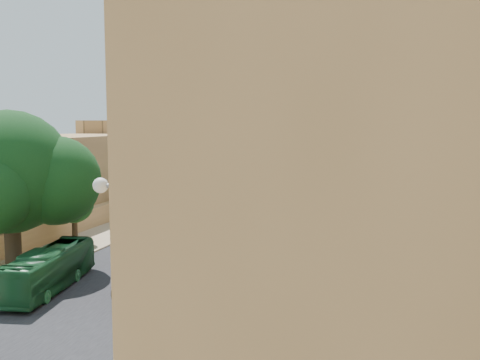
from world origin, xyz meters
The scene contains 33 objects.
ground centered at (0.00, 0.00, 0.00)m, with size 260.00×260.00×0.00m, color brown.
road_surface centered at (0.00, 30.00, 0.01)m, with size 14.00×140.00×0.01m, color black.
sidewalk_east centered at (9.50, 30.00, 0.01)m, with size 5.00×140.00×0.01m, color tan.
sidewalk_west centered at (-9.50, 30.00, 0.01)m, with size 5.00×140.00×0.01m, color tan.
kerb_east centered at (7.00, 30.00, 0.06)m, with size 0.25×140.00×0.12m, color tan.
kerb_west centered at (-7.00, 30.00, 0.06)m, with size 0.25×140.00×0.12m, color tan.
townhouse_a centered at (15.95, -3.00, 6.41)m, with size 9.00×14.00×16.40m.
townhouse_b centered at (15.95, 11.00, 5.66)m, with size 9.00×14.00×14.90m.
townhouse_c centered at (15.95, 25.00, 6.91)m, with size 9.00×14.00×17.40m.
townhouse_d centered at (15.95, 39.00, 6.16)m, with size 9.00×14.00×15.90m.
west_wall centered at (-12.50, 20.00, 0.90)m, with size 1.00×40.00×1.80m, color #AF834F.
west_building_low centered at (-18.00, 18.00, 4.20)m, with size 10.00×28.00×8.40m, color #9B7343.
west_building_mid centered at (-18.00, 44.00, 5.00)m, with size 10.00×22.00×10.00m, color tan.
church centered at (0.00, 78.61, 9.52)m, with size 28.00×22.50×36.30m.
ficus_tree centered at (-9.41, 4.01, 6.27)m, with size 10.61×9.76×10.61m.
street_tree_a centered at (-10.00, 12.00, 3.26)m, with size 3.17×3.17×4.87m.
street_tree_b centered at (-10.00, 24.00, 3.32)m, with size 3.23×3.23×4.97m.
street_tree_c centered at (-10.00, 36.00, 3.48)m, with size 3.38×3.38×5.20m.
street_tree_d centered at (-10.00, 48.00, 3.25)m, with size 3.16×3.16×4.85m.
streetlamp centered at (7.72, -12.00, 5.20)m, with size 2.11×0.44×8.22m.
red_truck centered at (1.08, 2.81, 1.71)m, with size 3.17×6.86×3.90m.
olive_pickup centered at (4.00, 21.99, 1.01)m, with size 2.91×5.29×2.08m.
bus_green_north centered at (-4.68, 1.00, 1.23)m, with size 2.07×8.85×2.46m, color #1D5C2E.
bus_red_east centered at (5.20, 13.14, 1.55)m, with size 2.61×11.14×3.10m, color #A61F18.
bus_cream_east centered at (4.99, 25.66, 1.21)m, with size 2.04×8.71×2.43m, color beige.
car_blue_a centered at (-4.27, 19.84, 0.63)m, with size 1.48×3.67×1.25m, color #496FC5.
car_white_a centered at (-0.50, 33.65, 0.62)m, with size 1.31×3.77×1.24m, color white.
car_cream centered at (2.36, 27.16, 0.63)m, with size 2.10×4.56×1.27m, color beige.
car_dkblue centered at (-3.12, 38.90, 0.63)m, with size 1.78×4.37×1.27m, color navy.
car_white_b centered at (2.91, 45.60, 0.70)m, with size 1.65×4.11×1.40m, color white.
car_blue_b centered at (-0.50, 56.28, 0.59)m, with size 1.24×3.55×1.17m, color #355AB0.
pedestrian_a centered at (10.88, 3.34, 0.94)m, with size 0.69×0.45×1.89m, color black.
pedestrian_c centered at (9.81, 9.35, 0.74)m, with size 0.87×0.36×1.48m, color #2A2A2E.
Camera 1 is at (14.18, -25.38, 9.77)m, focal length 40.00 mm.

